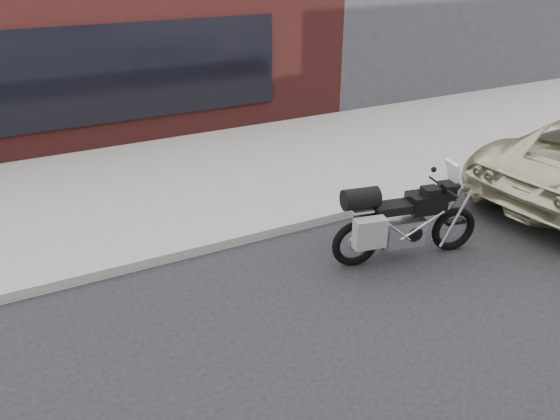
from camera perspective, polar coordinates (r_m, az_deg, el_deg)
name	(u,v)px	position (r m, az deg, el deg)	size (l,w,h in m)	color
near_sidewalk	(180,174)	(10.89, -10.45, 3.73)	(44.00, 6.00, 0.15)	gray
storefront	(19,22)	(16.82, -25.62, 17.32)	(14.00, 10.07, 4.50)	#4C1A18
motorcycle	(399,221)	(7.89, 12.30, -1.18)	(2.25, 0.81, 1.44)	black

